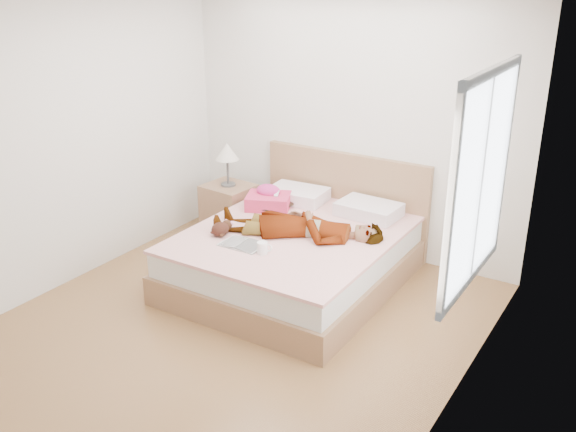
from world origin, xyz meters
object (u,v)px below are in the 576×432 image
object	(u,v)px
towel	(268,199)
coffee_mug	(263,248)
bed	(299,252)
nightstand	(229,207)
magazine	(242,244)
woman	(299,222)
plush_toy	(221,228)
phone	(277,193)

from	to	relation	value
towel	coffee_mug	xyz separation A→B (m)	(0.56, -0.92, -0.04)
coffee_mug	towel	bearing A→B (deg)	121.10
bed	towel	size ratio (longest dim) A/B	4.00
nightstand	magazine	bearing A→B (deg)	-48.06
magazine	towel	bearing A→B (deg)	109.67
woman	magazine	distance (m)	0.57
woman	plush_toy	size ratio (longest dim) A/B	6.70
nightstand	phone	bearing A→B (deg)	-9.54
magazine	nightstand	world-z (taller)	nightstand
plush_toy	nightstand	distance (m)	1.14
bed	coffee_mug	bearing A→B (deg)	-88.51
towel	coffee_mug	world-z (taller)	towel
bed	nightstand	world-z (taller)	nightstand
woman	coffee_mug	bearing A→B (deg)	-21.54
towel	coffee_mug	size ratio (longest dim) A/B	3.80
plush_toy	phone	bearing A→B (deg)	85.64
plush_toy	woman	bearing A→B (deg)	36.18
plush_toy	nightstand	xyz separation A→B (m)	(-0.62, 0.93, -0.23)
bed	nightstand	bearing A→B (deg)	158.70
magazine	phone	bearing A→B (deg)	104.07
phone	woman	bearing A→B (deg)	-56.59
bed	towel	world-z (taller)	bed
phone	nightstand	xyz separation A→B (m)	(-0.68, 0.11, -0.32)
bed	towel	xyz separation A→B (m)	(-0.54, 0.32, 0.32)
woman	coffee_mug	size ratio (longest dim) A/B	11.17
nightstand	bed	bearing A→B (deg)	-21.30
phone	plush_toy	xyz separation A→B (m)	(-0.06, -0.81, -0.09)
phone	bed	world-z (taller)	bed
magazine	coffee_mug	size ratio (longest dim) A/B	2.78
phone	plush_toy	distance (m)	0.82
towel	coffee_mug	bearing A→B (deg)	-58.90
magazine	coffee_mug	xyz separation A→B (m)	(0.24, -0.04, 0.04)
coffee_mug	plush_toy	size ratio (longest dim) A/B	0.60
phone	nightstand	size ratio (longest dim) A/B	0.08
towel	magazine	bearing A→B (deg)	-70.33
nightstand	woman	bearing A→B (deg)	-23.55
towel	nightstand	distance (m)	0.65
towel	magazine	size ratio (longest dim) A/B	1.37
phone	coffee_mug	world-z (taller)	phone
phone	towel	bearing A→B (deg)	168.63
towel	magazine	xyz separation A→B (m)	(0.31, -0.88, -0.08)
phone	coffee_mug	distance (m)	1.05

